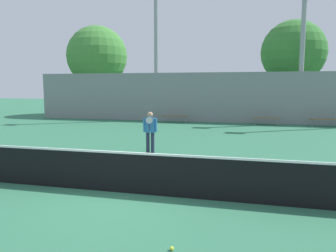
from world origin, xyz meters
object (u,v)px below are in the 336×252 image
(bench_courtside_near, at_px, (325,120))
(light_pole_near_left, at_px, (302,51))
(light_pole_center_back, at_px, (156,30))
(bench_courtside_far, at_px, (266,118))
(bench_adjacent_court, at_px, (175,116))
(tennis_net, at_px, (125,172))
(tennis_ball, at_px, (172,248))
(tree_green_broad, at_px, (97,56))
(tree_green_tall, at_px, (293,52))
(tennis_player, at_px, (150,130))

(bench_courtside_near, bearing_deg, light_pole_near_left, 137.45)
(bench_courtside_near, distance_m, light_pole_center_back, 13.15)
(bench_courtside_far, xyz_separation_m, bench_adjacent_court, (-6.23, 0.00, 0.00))
(tennis_net, bearing_deg, bench_courtside_far, 75.36)
(bench_courtside_far, xyz_separation_m, tennis_ball, (-2.20, -17.67, -0.41))
(tennis_net, relative_size, tree_green_broad, 1.42)
(bench_adjacent_court, distance_m, tennis_ball, 18.13)
(bench_courtside_far, distance_m, light_pole_near_left, 5.12)
(light_pole_near_left, xyz_separation_m, tree_green_tall, (-0.22, 2.99, 0.20))
(tree_green_tall, bearing_deg, light_pole_near_left, -85.88)
(tennis_net, height_order, bench_courtside_near, tennis_net)
(tree_green_tall, bearing_deg, tennis_ball, -100.79)
(tree_green_tall, bearing_deg, tree_green_broad, 178.24)
(light_pole_near_left, bearing_deg, tennis_ball, -103.06)
(tennis_player, distance_m, light_pole_near_left, 14.24)
(light_pole_near_left, bearing_deg, tree_green_broad, 168.13)
(bench_courtside_near, xyz_separation_m, tree_green_broad, (-18.03, 4.79, 4.73))
(bench_courtside_near, height_order, light_pole_center_back, light_pole_center_back)
(tennis_net, bearing_deg, bench_adjacent_court, 98.44)
(tennis_player, relative_size, light_pole_center_back, 0.13)
(tennis_player, bearing_deg, tennis_ball, -80.42)
(bench_courtside_far, distance_m, tree_green_broad, 15.92)
(tennis_player, relative_size, tennis_ball, 23.53)
(bench_courtside_far, xyz_separation_m, tree_green_broad, (-14.43, 4.79, 4.74))
(tree_green_tall, bearing_deg, tennis_player, -114.68)
(tennis_player, distance_m, light_pole_center_back, 13.39)
(light_pole_center_back, bearing_deg, tree_green_broad, 151.31)
(tennis_ball, bearing_deg, light_pole_near_left, 76.94)
(bench_courtside_far, bearing_deg, light_pole_near_left, 30.51)
(bench_adjacent_court, xyz_separation_m, light_pole_near_left, (8.42, 1.29, 4.44))
(tennis_net, xyz_separation_m, tennis_player, (-0.82, 4.76, 0.38))
(bench_adjacent_court, relative_size, light_pole_center_back, 0.16)
(bench_adjacent_court, distance_m, light_pole_near_left, 9.61)
(tennis_player, bearing_deg, bench_courtside_far, 55.20)
(tree_green_broad, bearing_deg, tree_green_tall, -1.76)
(tennis_net, distance_m, tennis_ball, 3.07)
(bench_courtside_near, bearing_deg, tennis_net, -116.48)
(tennis_net, relative_size, tennis_ball, 164.31)
(bench_courtside_far, bearing_deg, tree_green_tall, 65.20)
(tree_green_tall, bearing_deg, tennis_net, -106.98)
(bench_courtside_near, relative_size, tree_green_tall, 0.25)
(tennis_net, bearing_deg, tree_green_tall, 73.02)
(tennis_player, xyz_separation_m, bench_adjacent_court, (-1.43, 10.46, -0.45))
(bench_courtside_far, relative_size, tree_green_broad, 0.22)
(bench_adjacent_court, bearing_deg, bench_courtside_near, 0.00)
(tree_green_tall, relative_size, tree_green_broad, 0.95)
(tennis_net, bearing_deg, tennis_player, 99.80)
(bench_adjacent_court, bearing_deg, tree_green_broad, 149.72)
(light_pole_near_left, bearing_deg, tree_green_tall, 94.12)
(light_pole_near_left, distance_m, tree_green_tall, 3.00)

